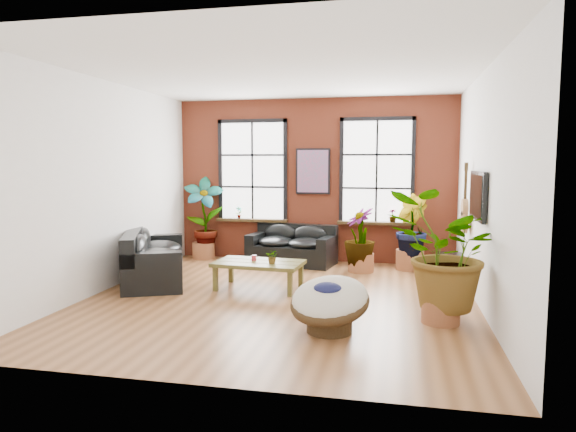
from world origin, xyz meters
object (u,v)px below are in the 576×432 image
at_px(sofa_left, 152,258).
at_px(papasan_chair, 330,302).
at_px(sofa_back, 292,246).
at_px(coffee_table, 259,265).

distance_m(sofa_left, papasan_chair, 4.14).
bearing_deg(sofa_back, papasan_chair, -62.68).
bearing_deg(coffee_table, papasan_chair, -48.93).
xyz_separation_m(sofa_back, coffee_table, (-0.12, -2.26, 0.04)).
bearing_deg(coffee_table, sofa_back, 91.27).
bearing_deg(sofa_back, coffee_table, -83.34).
distance_m(sofa_left, coffee_table, 2.08).
bearing_deg(sofa_left, papasan_chair, -145.12).
relative_size(sofa_back, sofa_left, 0.76).
xyz_separation_m(coffee_table, papasan_chair, (1.46, -1.96, -0.03)).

